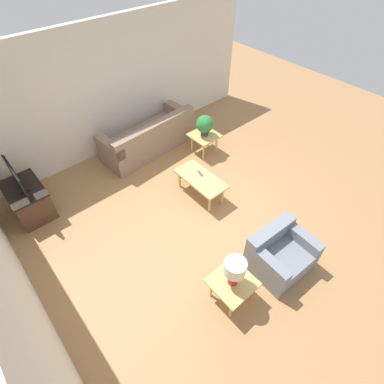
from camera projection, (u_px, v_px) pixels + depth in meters
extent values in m
plane|color=#A87A4C|center=(207.00, 216.00, 5.59)|extent=(14.00, 14.00, 0.00)
cube|color=silver|center=(5.00, 278.00, 3.23)|extent=(7.20, 0.12, 2.70)
cube|color=silver|center=(110.00, 89.00, 6.26)|extent=(0.12, 7.20, 2.70)
cube|color=gray|center=(148.00, 141.00, 6.87)|extent=(0.98, 2.21, 0.45)
cube|color=gray|center=(155.00, 131.00, 6.42)|extent=(0.36, 2.16, 0.38)
cube|color=gray|center=(179.00, 112.00, 7.11)|extent=(0.84, 0.26, 0.24)
cube|color=gray|center=(109.00, 147.00, 6.14)|extent=(0.84, 0.26, 0.24)
cube|color=slate|center=(280.00, 259.00, 4.72)|extent=(0.81, 0.95, 0.40)
cube|color=slate|center=(271.00, 234.00, 4.63)|extent=(0.25, 0.92, 0.29)
cube|color=slate|center=(268.00, 261.00, 4.35)|extent=(0.77, 0.20, 0.19)
cube|color=slate|center=(300.00, 236.00, 4.67)|extent=(0.77, 0.20, 0.19)
cube|color=tan|center=(201.00, 179.00, 5.69)|extent=(1.05, 0.51, 0.04)
cylinder|color=tan|center=(222.00, 195.00, 5.69)|extent=(0.05, 0.05, 0.40)
cylinder|color=tan|center=(192.00, 172.00, 6.16)|extent=(0.05, 0.05, 0.40)
cylinder|color=tan|center=(210.00, 204.00, 5.54)|extent=(0.05, 0.05, 0.40)
cylinder|color=tan|center=(180.00, 179.00, 6.00)|extent=(0.05, 0.05, 0.40)
cube|color=tan|center=(204.00, 135.00, 6.64)|extent=(0.58, 0.58, 0.04)
cylinder|color=tan|center=(216.00, 144.00, 6.80)|extent=(0.04, 0.04, 0.43)
cylinder|color=tan|center=(205.00, 137.00, 7.01)|extent=(0.04, 0.04, 0.43)
cylinder|color=tan|center=(203.00, 152.00, 6.61)|extent=(0.04, 0.04, 0.43)
cylinder|color=tan|center=(192.00, 143.00, 6.82)|extent=(0.04, 0.04, 0.43)
cube|color=tan|center=(232.00, 282.00, 4.17)|extent=(0.58, 0.58, 0.04)
cylinder|color=tan|center=(250.00, 291.00, 4.32)|extent=(0.04, 0.04, 0.43)
cylinder|color=tan|center=(230.00, 273.00, 4.53)|extent=(0.04, 0.04, 0.43)
cylinder|color=tan|center=(231.00, 309.00, 4.14)|extent=(0.04, 0.04, 0.43)
cylinder|color=tan|center=(211.00, 289.00, 4.35)|extent=(0.04, 0.04, 0.43)
cube|color=#4C3323|center=(29.00, 200.00, 5.46)|extent=(0.89, 0.58, 0.62)
cube|color=black|center=(23.00, 189.00, 5.25)|extent=(0.91, 0.60, 0.04)
cube|color=black|center=(22.00, 188.00, 5.23)|extent=(0.29, 0.16, 0.02)
cube|color=black|center=(16.00, 178.00, 5.06)|extent=(0.87, 0.02, 0.48)
cube|color=black|center=(16.00, 178.00, 5.06)|extent=(0.84, 0.04, 0.45)
cylinder|color=#333338|center=(204.00, 133.00, 6.59)|extent=(0.16, 0.16, 0.11)
sphere|color=#2D7F38|center=(205.00, 124.00, 6.44)|extent=(0.38, 0.38, 0.38)
cylinder|color=red|center=(233.00, 277.00, 4.06)|extent=(0.14, 0.14, 0.27)
cylinder|color=white|center=(235.00, 267.00, 3.89)|extent=(0.30, 0.30, 0.21)
cube|color=#4C4C51|center=(200.00, 173.00, 5.75)|extent=(0.16, 0.08, 0.02)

